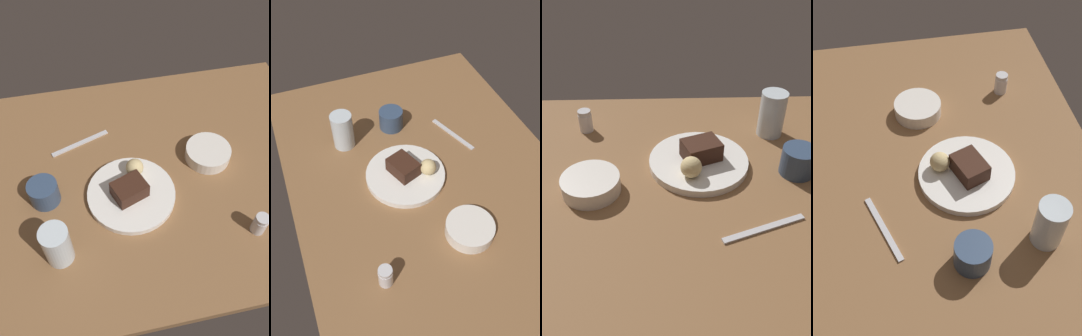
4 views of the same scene
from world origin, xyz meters
TOP-DOWN VIEW (x-y plane):
  - dining_table at (0.00, 0.00)cm, footprint 120.00×84.00cm
  - dessert_plate at (-2.33, -6.49)cm, footprint 24.59×24.59cm
  - chocolate_cake_slice at (-2.93, -7.00)cm, footprint 10.69×9.46cm
  - bread_roll at (0.10, 0.23)cm, footprint 5.02×5.02cm
  - salt_shaker at (28.07, -23.57)cm, footprint 3.75×3.75cm
  - water_glass at (-23.22, -20.35)cm, footprint 7.01×7.01cm
  - side_bowl at (22.97, 2.49)cm, footprint 13.42×13.42cm
  - coffee_cup at (-25.87, -2.70)cm, footprint 8.25×8.25cm
  - butter_knife at (-14.14, 15.74)cm, footprint 18.36×7.71cm

SIDE VIEW (x-z plane):
  - dining_table at x=0.00cm, z-range 0.00..3.00cm
  - butter_knife at x=-14.14cm, z-range 3.00..3.50cm
  - dessert_plate at x=-2.33cm, z-range 3.00..4.86cm
  - side_bowl at x=22.97cm, z-range 3.00..6.96cm
  - salt_shaker at x=28.07cm, z-range 2.95..9.29cm
  - coffee_cup at x=-25.87cm, z-range 3.00..9.90cm
  - chocolate_cake_slice at x=-2.93cm, z-range 4.86..9.57cm
  - bread_roll at x=0.10cm, z-range 4.86..9.88cm
  - water_glass at x=-23.22cm, z-range 3.00..15.48cm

